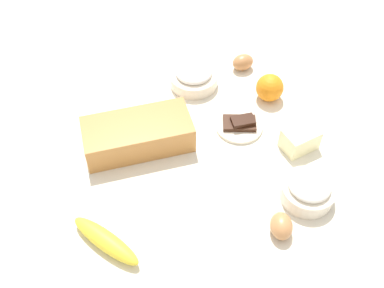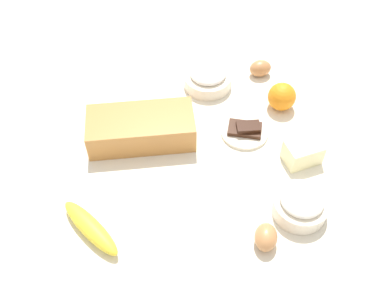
% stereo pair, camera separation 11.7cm
% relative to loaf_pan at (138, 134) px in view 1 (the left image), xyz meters
% --- Properties ---
extents(ground_plane, '(2.40, 2.40, 0.02)m').
position_rel_loaf_pan_xyz_m(ground_plane, '(0.13, -0.06, -0.05)').
color(ground_plane, silver).
extents(loaf_pan, '(0.28, 0.14, 0.08)m').
position_rel_loaf_pan_xyz_m(loaf_pan, '(0.00, 0.00, 0.00)').
color(loaf_pan, '#B77A3D').
rests_on(loaf_pan, ground_plane).
extents(flour_bowl, '(0.13, 0.13, 0.07)m').
position_rel_loaf_pan_xyz_m(flour_bowl, '(0.37, -0.26, -0.01)').
color(flour_bowl, silver).
rests_on(flour_bowl, ground_plane).
extents(sugar_bowl, '(0.14, 0.14, 0.07)m').
position_rel_loaf_pan_xyz_m(sugar_bowl, '(0.20, 0.20, -0.01)').
color(sugar_bowl, silver).
rests_on(sugar_bowl, ground_plane).
extents(banana, '(0.16, 0.17, 0.04)m').
position_rel_loaf_pan_xyz_m(banana, '(-0.12, -0.28, -0.02)').
color(banana, yellow).
rests_on(banana, ground_plane).
extents(orange_fruit, '(0.08, 0.08, 0.08)m').
position_rel_loaf_pan_xyz_m(orange_fruit, '(0.40, 0.09, -0.00)').
color(orange_fruit, orange).
rests_on(orange_fruit, ground_plane).
extents(butter_block, '(0.10, 0.09, 0.06)m').
position_rel_loaf_pan_xyz_m(butter_block, '(0.41, -0.11, -0.01)').
color(butter_block, '#F4EDB2').
rests_on(butter_block, ground_plane).
extents(egg_near_butter, '(0.06, 0.08, 0.05)m').
position_rel_loaf_pan_xyz_m(egg_near_butter, '(0.27, -0.34, -0.02)').
color(egg_near_butter, '#BC7F4D').
rests_on(egg_near_butter, ground_plane).
extents(egg_beside_bowl, '(0.07, 0.06, 0.05)m').
position_rel_loaf_pan_xyz_m(egg_beside_bowl, '(0.36, 0.23, -0.02)').
color(egg_beside_bowl, '#B57A4A').
rests_on(egg_beside_bowl, ground_plane).
extents(chocolate_plate, '(0.13, 0.13, 0.03)m').
position_rel_loaf_pan_xyz_m(chocolate_plate, '(0.28, -0.00, -0.03)').
color(chocolate_plate, silver).
rests_on(chocolate_plate, ground_plane).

